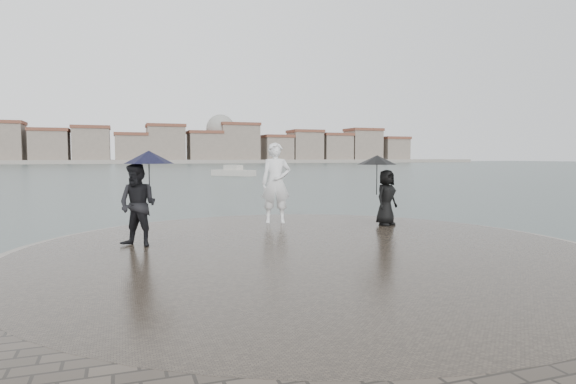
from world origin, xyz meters
name	(u,v)px	position (x,y,z in m)	size (l,w,h in m)	color
ground	(401,319)	(0.00, 0.00, 0.00)	(400.00, 400.00, 0.00)	#2B3835
kerb_ring	(309,258)	(0.00, 3.50, 0.16)	(12.50, 12.50, 0.32)	gray
quay_tip	(309,257)	(0.00, 3.50, 0.18)	(11.90, 11.90, 0.36)	#2D261E
statue	(276,183)	(0.55, 7.43, 1.52)	(0.84, 0.55, 2.31)	white
visitor_left	(141,193)	(-3.27, 4.96, 1.49)	(1.33, 1.16, 2.04)	black
visitor_right	(383,184)	(3.21, 5.99, 1.51)	(1.25, 1.12, 1.95)	black
far_skyline	(111,146)	(-6.29, 160.71, 5.61)	(260.00, 20.00, 37.00)	gray
boats	(117,176)	(-3.98, 43.29, 0.38)	(31.07, 17.12, 1.50)	#BBB5A8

